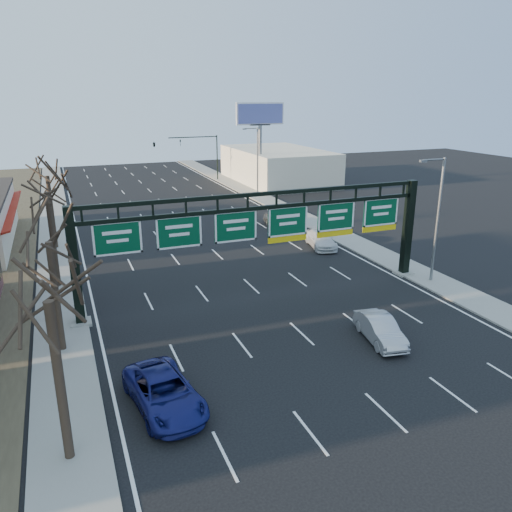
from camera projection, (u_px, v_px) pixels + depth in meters
name	position (u px, v px, depth m)	size (l,w,h in m)	color
ground	(318.00, 349.00, 26.89)	(160.00, 160.00, 0.00)	black
sidewalk_left	(58.00, 265.00, 40.00)	(3.00, 120.00, 0.12)	gray
sidewalk_right	(335.00, 233.00, 49.04)	(3.00, 120.00, 0.12)	gray
lane_markings	(211.00, 248.00, 44.54)	(21.60, 120.00, 0.01)	white
sign_gantry	(264.00, 230.00, 32.57)	(24.60, 1.20, 7.20)	black
building_right_distant	(278.00, 166.00, 77.31)	(12.00, 20.00, 5.00)	beige
tree_near	(44.00, 273.00, 16.51)	(3.60, 3.60, 8.86)	black
tree_gantry	(46.00, 222.00, 24.57)	(3.60, 3.60, 8.48)	black
tree_mid	(45.00, 177.00, 33.17)	(3.60, 3.60, 9.24)	black
tree_far	(46.00, 164.00, 42.11)	(3.60, 3.60, 8.86)	black
streetlight_near	(437.00, 214.00, 35.01)	(2.15, 0.22, 9.00)	slate
streetlight_far	(257.00, 158.00, 65.02)	(2.15, 0.22, 9.00)	slate
billboard_right	(260.00, 124.00, 69.08)	(7.00, 0.50, 12.00)	slate
traffic_signal_mast	(178.00, 146.00, 75.73)	(10.16, 0.54, 7.00)	black
car_blue_suv	(164.00, 392.00, 21.69)	(2.51, 5.43, 1.51)	navy
car_silver_sedan	(380.00, 329.00, 27.61)	(1.49, 4.26, 1.40)	#ACACB0
car_white_wagon	(321.00, 239.00, 44.64)	(1.96, 4.82, 1.40)	silver
car_grey_far	(281.00, 219.00, 51.43)	(1.83, 4.55, 1.55)	#3E4143
car_silver_distant	(177.00, 224.00, 49.91)	(1.42, 4.07, 1.34)	#BCBCC1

